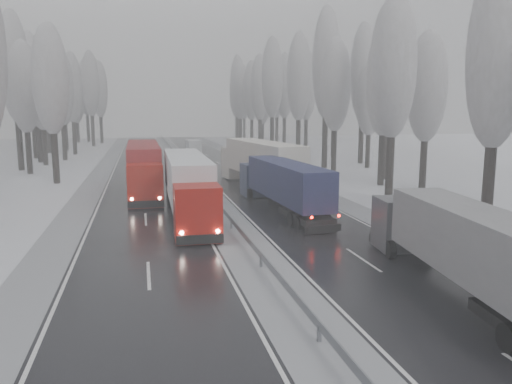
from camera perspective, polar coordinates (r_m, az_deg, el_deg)
name	(u,v)px	position (r m, az deg, el deg)	size (l,w,h in m)	color
carriageway_right	(272,199)	(42.27, 1.79, -0.75)	(7.50, 200.00, 0.03)	black
carriageway_left	(145,204)	(40.91, -12.59, -1.31)	(7.50, 200.00, 0.03)	black
median_slush	(210,201)	(41.26, -5.28, -1.03)	(3.00, 200.00, 0.04)	#95989C
shoulder_right	(327,196)	(43.77, 8.07, -0.48)	(2.40, 200.00, 0.04)	#95989C
shoulder_left	(80,206)	(41.20, -19.49, -1.55)	(2.40, 200.00, 0.04)	#95989C
median_guardrail	(210,194)	(41.15, -5.29, -0.24)	(0.12, 200.00, 0.76)	slate
tree_16	(498,53)	(33.14, 25.96, 14.06)	(3.60, 3.60, 16.53)	black
tree_18	(394,68)	(42.37, 15.49, 13.45)	(3.60, 3.60, 16.58)	black
tree_19	(427,88)	(48.50, 18.99, 11.20)	(3.60, 3.60, 14.57)	black
tree_20	(384,82)	(51.09, 14.47, 12.11)	(3.60, 3.60, 15.71)	black
tree_21	(387,66)	(55.78, 14.71, 13.75)	(3.60, 3.60, 18.62)	black
tree_22	(335,86)	(60.23, 9.07, 11.91)	(3.60, 3.60, 15.86)	black
tree_23	(370,99)	(66.37, 12.85, 10.27)	(3.60, 3.60, 13.55)	black
tree_24	(326,64)	(65.78, 8.05, 14.28)	(3.60, 3.60, 20.49)	black
tree_25	(363,73)	(72.08, 12.15, 13.19)	(3.60, 3.60, 19.44)	black
tree_26	(299,78)	(75.24, 4.93, 12.87)	(3.60, 3.60, 18.78)	black
tree_27	(334,85)	(81.38, 8.95, 12.00)	(3.60, 3.60, 17.62)	black
tree_28	(272,78)	(85.17, 1.87, 12.84)	(3.60, 3.60, 19.62)	black
tree_29	(307,86)	(91.07, 5.80, 11.96)	(3.60, 3.60, 18.11)	black
tree_30	(260,88)	(94.61, 0.46, 11.82)	(3.60, 3.60, 17.86)	black
tree_31	(285,87)	(100.01, 3.29, 11.93)	(3.60, 3.60, 18.58)	black
tree_32	(252,91)	(101.92, -0.50, 11.45)	(3.60, 3.60, 17.33)	black
tree_33	(262,101)	(106.48, 0.71, 10.32)	(3.60, 3.60, 14.33)	black
tree_34	(240,91)	(108.70, -1.80, 11.41)	(3.60, 3.60, 17.63)	black
tree_35	(277,91)	(114.72, 2.42, 11.50)	(3.60, 3.60, 18.25)	black
tree_36	(238,86)	(118.67, -2.11, 12.03)	(3.60, 3.60, 20.23)	black
tree_37	(263,97)	(123.97, 0.77, 10.79)	(3.60, 3.60, 16.37)	black
tree_38	(236,94)	(129.30, -2.26, 11.17)	(3.60, 3.60, 17.97)	black
tree_39	(244,99)	(133.74, -1.37, 10.63)	(3.60, 3.60, 16.19)	black
tree_62	(50,80)	(54.73, -22.45, 11.72)	(3.60, 3.60, 16.04)	black
tree_64	(24,88)	(64.31, -24.98, 10.74)	(3.60, 3.60, 15.42)	black
tree_65	(14,67)	(68.74, -25.94, 12.70)	(3.60, 3.60, 19.48)	black
tree_66	(41,92)	(73.75, -23.35, 10.47)	(3.60, 3.60, 15.23)	black
tree_67	(35,84)	(77.97, -23.91, 11.21)	(3.60, 3.60, 17.09)	black
tree_68	(61,87)	(80.21, -21.40, 11.08)	(3.60, 3.60, 16.65)	black
tree_69	(30,77)	(85.03, -24.38, 11.92)	(3.60, 3.60, 19.35)	black
tree_70	(72,88)	(90.17, -20.32, 11.06)	(3.60, 3.60, 17.09)	black
tree_71	(45,79)	(94.89, -22.98, 11.76)	(3.60, 3.60, 19.61)	black
tree_72	(64,97)	(99.73, -21.11, 10.07)	(3.60, 3.60, 15.11)	black
tree_73	(50,91)	(104.15, -22.45, 10.67)	(3.60, 3.60, 17.22)	black
tree_74	(90,84)	(110.12, -18.39, 11.60)	(3.60, 3.60, 19.68)	black
tree_75	(47,88)	(115.21, -22.79, 10.89)	(3.60, 3.60, 18.60)	black
tree_76	(99,90)	(119.36, -17.46, 11.09)	(3.60, 3.60, 18.55)	black
tree_77	(76,102)	(123.80, -19.88, 9.64)	(3.60, 3.60, 14.32)	black
tree_78	(86,88)	(126.25, -18.86, 11.19)	(3.60, 3.60, 19.55)	black
tree_79	(76,95)	(130.46, -19.88, 10.37)	(3.60, 3.60, 17.07)	black
truck_grey_tarp	(465,245)	(21.48, 22.76, -5.58)	(3.98, 14.52, 3.69)	#4A4B4F
truck_blue_box	(282,183)	(36.51, 2.97, 1.09)	(3.18, 14.71, 3.75)	#1C2646
truck_cream_box	(259,161)	(47.97, 0.29, 3.61)	(4.97, 17.70, 4.50)	beige
box_truck_distant	(193,147)	(84.65, -7.20, 5.11)	(2.13, 6.77, 2.52)	silver
truck_red_white	(188,182)	(34.92, -7.79, 1.11)	(2.86, 16.55, 4.23)	#A00F08
truck_red_red	(144,165)	(45.81, -12.72, 3.03)	(2.81, 17.16, 4.39)	#A41309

